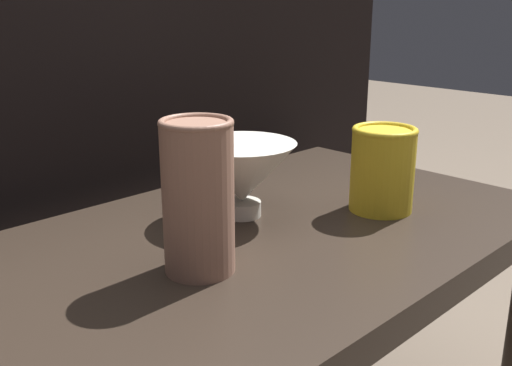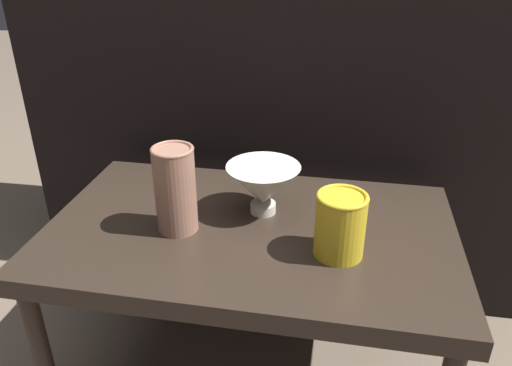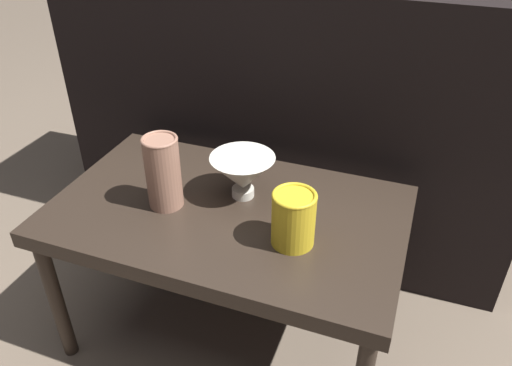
% 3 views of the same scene
% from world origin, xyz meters
% --- Properties ---
extents(table, '(0.82, 0.50, 0.42)m').
position_xyz_m(table, '(0.00, 0.00, 0.38)').
color(table, '#2D231C').
rests_on(table, ground_plane).
extents(couch_backdrop, '(1.38, 0.50, 0.85)m').
position_xyz_m(couch_backdrop, '(0.00, 0.57, 0.42)').
color(couch_backdrop, black).
rests_on(couch_backdrop, ground_plane).
extents(bowl, '(0.15, 0.15, 0.11)m').
position_xyz_m(bowl, '(0.02, 0.06, 0.49)').
color(bowl, silver).
rests_on(bowl, table).
extents(vase_textured_left, '(0.08, 0.08, 0.18)m').
position_xyz_m(vase_textured_left, '(-0.14, -0.03, 0.51)').
color(vase_textured_left, '#996B56').
rests_on(vase_textured_left, table).
extents(vase_colorful_right, '(0.09, 0.09, 0.12)m').
position_xyz_m(vase_colorful_right, '(0.18, -0.06, 0.49)').
color(vase_colorful_right, gold).
rests_on(vase_colorful_right, table).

